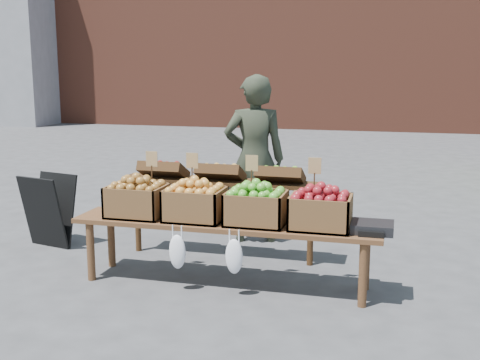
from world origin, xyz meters
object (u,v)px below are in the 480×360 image
(crate_russet_pears, at_px, (195,204))
(back_table, at_px, (221,207))
(crate_red_apples, at_px, (256,208))
(vendor, at_px, (254,159))
(crate_green_apples, at_px, (321,212))
(crate_golden_apples, at_px, (137,201))
(display_bench, at_px, (225,253))
(weighing_scale, at_px, (372,227))
(chalkboard_sign, at_px, (49,210))

(crate_russet_pears, bearing_deg, back_table, 88.58)
(crate_red_apples, bearing_deg, vendor, 104.12)
(crate_russet_pears, distance_m, crate_red_apples, 0.55)
(crate_green_apples, bearing_deg, crate_golden_apples, 180.00)
(crate_golden_apples, distance_m, crate_green_apples, 1.65)
(vendor, relative_size, crate_red_apples, 3.64)
(display_bench, height_order, weighing_scale, weighing_scale)
(crate_green_apples, bearing_deg, vendor, 122.75)
(chalkboard_sign, distance_m, back_table, 1.89)
(crate_golden_apples, relative_size, crate_russet_pears, 1.00)
(crate_green_apples, bearing_deg, back_table, 146.36)
(back_table, xyz_separation_m, display_bench, (0.26, -0.72, -0.24))
(back_table, distance_m, crate_green_apples, 1.31)
(display_bench, bearing_deg, crate_golden_apples, 180.00)
(vendor, bearing_deg, display_bench, 76.22)
(crate_russet_pears, bearing_deg, crate_golden_apples, 180.00)
(crate_russet_pears, bearing_deg, display_bench, 0.00)
(crate_green_apples, xyz_separation_m, weighing_scale, (0.43, 0.00, -0.10))
(crate_green_apples, height_order, weighing_scale, crate_green_apples)
(display_bench, relative_size, crate_russet_pears, 5.40)
(back_table, relative_size, crate_red_apples, 4.20)
(crate_red_apples, bearing_deg, crate_russet_pears, 180.00)
(vendor, relative_size, display_bench, 0.67)
(vendor, height_order, crate_red_apples, vendor)
(vendor, xyz_separation_m, back_table, (-0.18, -0.68, -0.39))
(chalkboard_sign, relative_size, crate_golden_apples, 1.57)
(vendor, xyz_separation_m, weighing_scale, (1.33, -1.40, -0.30))
(back_table, bearing_deg, display_bench, -70.34)
(vendor, bearing_deg, weighing_scale, 116.42)
(crate_russet_pears, bearing_deg, chalkboard_sign, 161.33)
(crate_golden_apples, distance_m, crate_russet_pears, 0.55)
(vendor, bearing_deg, chalkboard_sign, 3.62)
(back_table, height_order, crate_golden_apples, back_table)
(crate_green_apples, bearing_deg, crate_russet_pears, 180.00)
(back_table, bearing_deg, weighing_scale, -25.53)
(crate_russet_pears, height_order, weighing_scale, crate_russet_pears)
(crate_red_apples, bearing_deg, crate_golden_apples, 180.00)
(crate_golden_apples, distance_m, weighing_scale, 2.08)
(chalkboard_sign, xyz_separation_m, crate_red_apples, (2.41, -0.63, 0.32))
(crate_golden_apples, bearing_deg, crate_russet_pears, 0.00)
(crate_golden_apples, relative_size, weighing_scale, 1.47)
(chalkboard_sign, bearing_deg, vendor, 33.69)
(display_bench, relative_size, crate_red_apples, 5.40)
(vendor, height_order, crate_green_apples, vendor)
(vendor, xyz_separation_m, chalkboard_sign, (-2.06, -0.77, -0.52))
(display_bench, bearing_deg, crate_green_apples, 0.00)
(crate_russet_pears, distance_m, crate_green_apples, 1.10)
(back_table, height_order, weighing_scale, back_table)
(chalkboard_sign, distance_m, weighing_scale, 3.45)
(back_table, height_order, crate_green_apples, back_table)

